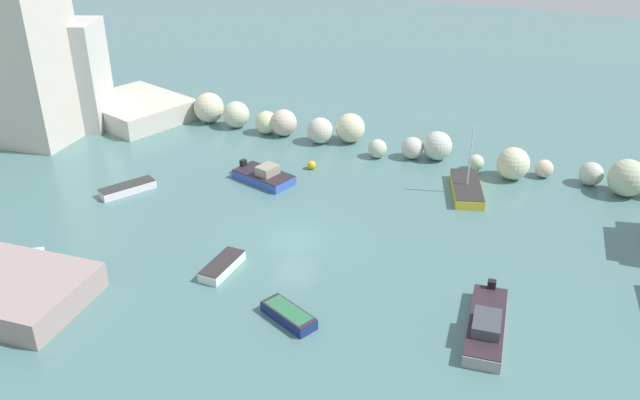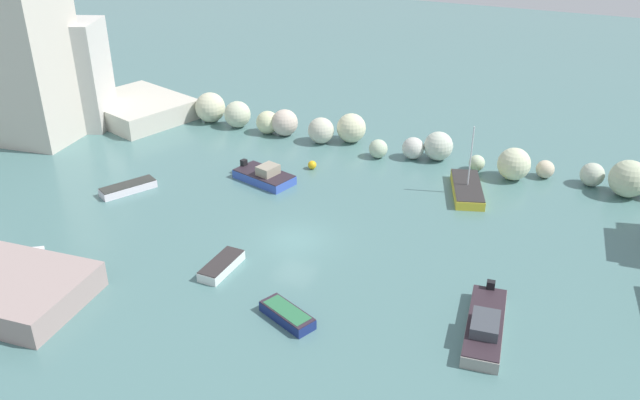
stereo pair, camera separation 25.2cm
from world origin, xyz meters
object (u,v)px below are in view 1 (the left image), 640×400
Objects in this scene: moored_boat_1 at (467,188)px; moored_boat_5 at (222,266)px; stone_dock at (10,290)px; moored_boat_4 at (128,188)px; moored_boat_6 at (289,315)px; moored_boat_0 at (264,176)px; moored_boat_2 at (2,261)px; channel_buoy at (312,165)px; moored_boat_3 at (486,325)px.

moored_boat_1 is 18.82m from moored_boat_5.
stone_dock reaches higher than moored_boat_4.
stone_dock is 29.78m from moored_boat_1.
moored_boat_6 is (5.51, -2.56, 0.02)m from moored_boat_5.
moored_boat_0 is 1.50× the size of moored_boat_5.
stone_dock reaches higher than moored_boat_5.
moored_boat_1 is at bearing -33.82° from moored_boat_5.
moored_boat_2 is at bearing 144.04° from stone_dock.
moored_boat_4 is (-8.02, -5.53, -0.14)m from moored_boat_0.
channel_buoy is at bearing -45.79° from moored_boat_6.
stone_dock is 4.13m from moored_boat_2.
moored_boat_1 reaches higher than moored_boat_6.
moored_boat_4 is 1.24× the size of moored_boat_5.
stone_dock is 19.32m from moored_boat_0.
moored_boat_0 is 1.44× the size of moored_boat_6.
moored_boat_3 is at bearing 18.01° from stone_dock.
moored_boat_4 is at bearing -3.32° from moored_boat_6.
moored_boat_2 is 1.40× the size of moored_boat_5.
channel_buoy reaches higher than moored_boat_5.
moored_boat_1 reaches higher than moored_boat_5.
moored_boat_5 is at bearing -58.06° from moored_boat_0.
moored_boat_6 is at bearing -69.02° from channel_buoy.
moored_boat_1 is 1.41× the size of moored_boat_4.
moored_boat_0 reaches higher than moored_boat_2.
moored_boat_5 is 0.96× the size of moored_boat_6.
moored_boat_6 is (14.18, 4.59, -0.42)m from stone_dock.
moored_boat_6 is (8.95, -14.01, -0.12)m from moored_boat_0.
moored_boat_0 is 16.62m from moored_boat_6.
moored_boat_0 is 18.31m from moored_boat_2.
moored_boat_5 is at bearing 165.86° from moored_boat_2.
channel_buoy is 18.64m from moored_boat_6.
stone_dock is 24.84m from moored_boat_3.
moored_boat_4 is (0.54, 10.66, 0.03)m from moored_boat_2.
moored_boat_6 is (17.50, 2.18, 0.06)m from moored_boat_2.
moored_boat_3 is at bearing -2.04° from moored_boat_1.
moored_boat_0 is 21.38m from moored_boat_3.
moored_boat_3 is 1.84× the size of moored_boat_6.
stone_dock is 1.41× the size of moored_boat_1.
channel_buoy is at bearing 158.71° from moored_boat_4.
moored_boat_3 reaches higher than moored_boat_2.
moored_boat_1 reaches higher than moored_boat_0.
moored_boat_4 is at bearing -108.35° from moored_boat_3.
channel_buoy is 11.78m from moored_boat_1.
moored_boat_2 is at bearing 30.32° from moored_boat_6.
stone_dock is 1.28× the size of moored_boat_3.
moored_boat_2 is (-10.83, -19.58, -0.06)m from channel_buoy.
moored_boat_0 is (-2.27, -3.40, 0.11)m from channel_buoy.
moored_boat_0 is at bearing -153.56° from moored_boat_2.
stone_dock is at bearing -58.51° from moored_boat_1.
moored_boat_6 reaches higher than moored_boat_2.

